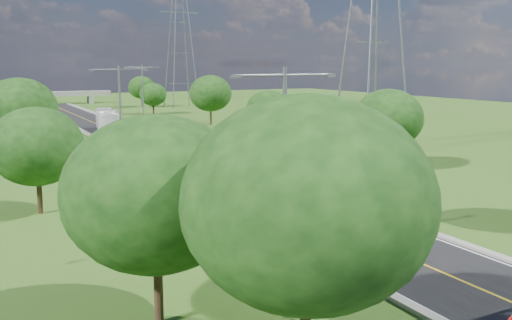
% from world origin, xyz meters
% --- Properties ---
extents(ground, '(260.00, 260.00, 0.00)m').
position_xyz_m(ground, '(0.00, 60.00, 0.00)').
color(ground, '#335919').
rests_on(ground, ground).
extents(road, '(8.00, 150.00, 0.06)m').
position_xyz_m(road, '(0.00, 66.00, 0.03)').
color(road, black).
rests_on(road, ground).
extents(curb_left, '(0.50, 150.00, 0.22)m').
position_xyz_m(curb_left, '(-4.25, 66.00, 0.11)').
color(curb_left, gray).
rests_on(curb_left, ground).
extents(curb_right, '(0.50, 150.00, 0.22)m').
position_xyz_m(curb_right, '(4.25, 66.00, 0.11)').
color(curb_right, gray).
rests_on(curb_right, ground).
extents(speed_limit_sign, '(0.55, 0.09, 2.40)m').
position_xyz_m(speed_limit_sign, '(5.20, 37.98, 1.60)').
color(speed_limit_sign, slate).
rests_on(speed_limit_sign, ground).
extents(overpass, '(30.00, 3.00, 3.20)m').
position_xyz_m(overpass, '(0.00, 140.00, 2.41)').
color(overpass, gray).
rests_on(overpass, ground).
extents(streetlight_near_left, '(5.90, 0.25, 10.00)m').
position_xyz_m(streetlight_near_left, '(-6.00, 12.00, 5.94)').
color(streetlight_near_left, slate).
rests_on(streetlight_near_left, ground).
extents(streetlight_mid_left, '(5.90, 0.25, 10.00)m').
position_xyz_m(streetlight_mid_left, '(-6.00, 45.00, 5.94)').
color(streetlight_mid_left, slate).
rests_on(streetlight_mid_left, ground).
extents(streetlight_far_right, '(5.90, 0.25, 10.00)m').
position_xyz_m(streetlight_far_right, '(6.00, 78.00, 5.94)').
color(streetlight_far_right, slate).
rests_on(streetlight_far_right, ground).
extents(power_tower_near, '(9.00, 6.40, 28.00)m').
position_xyz_m(power_tower_near, '(22.00, 40.00, 14.01)').
color(power_tower_near, slate).
rests_on(power_tower_near, ground).
extents(power_tower_far, '(9.00, 6.40, 28.00)m').
position_xyz_m(power_tower_far, '(26.00, 115.00, 14.01)').
color(power_tower_far, slate).
rests_on(power_tower_far, ground).
extents(tree_la, '(7.14, 7.14, 8.30)m').
position_xyz_m(tree_la, '(-14.00, 8.00, 5.27)').
color(tree_la, black).
rests_on(tree_la, ground).
extents(tree_lb, '(6.30, 6.30, 7.33)m').
position_xyz_m(tree_lb, '(-16.00, 28.00, 4.64)').
color(tree_lb, black).
rests_on(tree_lb, ground).
extents(tree_lc, '(7.56, 7.56, 8.79)m').
position_xyz_m(tree_lc, '(-15.00, 50.00, 5.58)').
color(tree_lc, black).
rests_on(tree_lc, ground).
extents(tree_lf, '(7.98, 7.98, 9.28)m').
position_xyz_m(tree_lf, '(-11.00, 2.00, 5.89)').
color(tree_lf, black).
rests_on(tree_lf, ground).
extents(tree_rb, '(6.72, 6.72, 7.82)m').
position_xyz_m(tree_rb, '(16.00, 30.00, 4.95)').
color(tree_rb, black).
rests_on(tree_rb, ground).
extents(tree_rc, '(5.88, 5.88, 6.84)m').
position_xyz_m(tree_rc, '(15.00, 52.00, 4.33)').
color(tree_rc, black).
rests_on(tree_rc, ground).
extents(tree_rd, '(7.14, 7.14, 8.30)m').
position_xyz_m(tree_rd, '(17.00, 76.00, 5.27)').
color(tree_rd, black).
rests_on(tree_rd, ground).
extents(tree_re, '(5.46, 5.46, 6.35)m').
position_xyz_m(tree_re, '(14.50, 100.00, 4.02)').
color(tree_re, black).
rests_on(tree_re, ground).
extents(tree_rf, '(6.30, 6.30, 7.33)m').
position_xyz_m(tree_rf, '(18.00, 120.00, 4.64)').
color(tree_rf, black).
rests_on(tree_rf, ground).
extents(bus_outbound, '(3.14, 9.83, 2.69)m').
position_xyz_m(bus_outbound, '(3.20, 49.21, 1.41)').
color(bus_outbound, white).
rests_on(bus_outbound, road).
extents(bus_inbound, '(4.83, 12.41, 3.37)m').
position_xyz_m(bus_inbound, '(-0.96, 73.27, 1.75)').
color(bus_inbound, white).
rests_on(bus_inbound, road).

